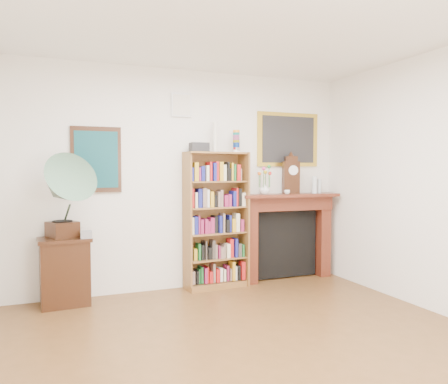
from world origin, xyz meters
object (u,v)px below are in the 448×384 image
(cd_stack, at_px, (86,235))
(bottle_right, at_px, (319,186))
(bookshelf, at_px, (216,212))
(gramophone, at_px, (62,191))
(bottle_left, at_px, (314,185))
(fireplace, at_px, (287,229))
(mantel_clock, at_px, (291,176))
(teacup, at_px, (287,192))
(side_cabinet, at_px, (65,272))
(flower_vase, at_px, (264,189))

(cd_stack, height_order, bottle_right, bottle_right)
(bookshelf, relative_size, cd_stack, 16.84)
(gramophone, relative_size, bottle_left, 3.95)
(fireplace, height_order, mantel_clock, mantel_clock)
(bookshelf, relative_size, teacup, 26.68)
(side_cabinet, distance_m, teacup, 2.96)
(teacup, xyz_separation_m, bottle_right, (0.58, 0.10, 0.07))
(fireplace, bearing_deg, cd_stack, -172.95)
(bottle_right, bearing_deg, teacup, -170.20)
(mantel_clock, height_order, teacup, mantel_clock)
(teacup, height_order, bottle_right, bottle_right)
(side_cabinet, relative_size, bottle_left, 3.19)
(mantel_clock, xyz_separation_m, flower_vase, (-0.42, -0.02, -0.18))
(bottle_left, xyz_separation_m, bottle_right, (0.11, 0.04, -0.02))
(side_cabinet, relative_size, gramophone, 0.81)
(cd_stack, xyz_separation_m, flower_vase, (2.32, 0.19, 0.46))
(flower_vase, xyz_separation_m, teacup, (0.29, -0.10, -0.04))
(mantel_clock, height_order, bottle_left, mantel_clock)
(cd_stack, bearing_deg, side_cabinet, 153.05)
(side_cabinet, bearing_deg, bottle_right, -2.42)
(side_cabinet, distance_m, cd_stack, 0.50)
(mantel_clock, bearing_deg, bookshelf, -164.10)
(fireplace, height_order, bottle_right, bottle_right)
(bookshelf, bearing_deg, bottle_left, -5.95)
(fireplace, distance_m, mantel_clock, 0.74)
(gramophone, height_order, bottle_left, gramophone)
(gramophone, relative_size, flower_vase, 6.62)
(gramophone, bearing_deg, cd_stack, -24.46)
(fireplace, relative_size, mantel_clock, 2.76)
(teacup, bearing_deg, side_cabinet, 179.43)
(fireplace, bearing_deg, mantel_clock, -20.17)
(bottle_right, bearing_deg, flower_vase, 179.75)
(cd_stack, distance_m, teacup, 2.64)
(gramophone, bearing_deg, mantel_clock, -19.94)
(cd_stack, bearing_deg, bottle_right, 3.38)
(bookshelf, bearing_deg, bottle_right, -4.45)
(cd_stack, xyz_separation_m, bottle_right, (3.19, 0.19, 0.49))
(gramophone, bearing_deg, bottle_left, -21.51)
(bookshelf, relative_size, bottle_left, 8.42)
(bookshelf, bearing_deg, flower_vase, -3.59)
(cd_stack, bearing_deg, gramophone, 179.59)
(bookshelf, relative_size, flower_vase, 14.11)
(fireplace, bearing_deg, side_cabinet, -175.63)
(side_cabinet, relative_size, bottle_right, 3.83)
(bookshelf, xyz_separation_m, mantel_clock, (1.12, 0.04, 0.47))
(teacup, relative_size, bottle_left, 0.32)
(flower_vase, relative_size, bottle_right, 0.72)
(bookshelf, height_order, bottle_right, bookshelf)
(gramophone, height_order, bottle_right, gramophone)
(fireplace, relative_size, cd_stack, 11.90)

